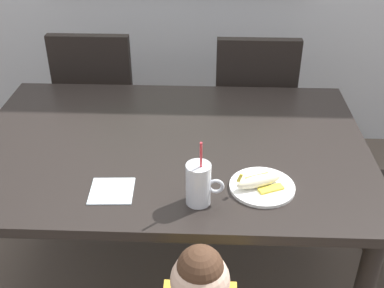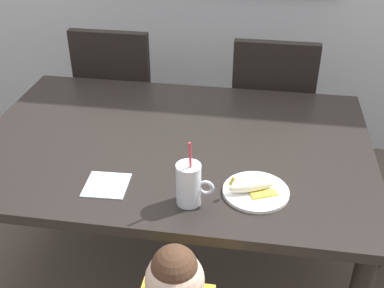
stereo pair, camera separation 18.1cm
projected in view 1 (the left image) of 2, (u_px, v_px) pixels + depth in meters
name	position (u px, v px, depth m)	size (l,w,h in m)	color
ground_plane	(174.00, 271.00, 2.33)	(24.00, 24.00, 0.00)	brown
dining_table	(170.00, 159.00, 1.99)	(1.60, 1.08, 0.74)	black
dining_chair_left	(100.00, 100.00, 2.70)	(0.44, 0.44, 0.96)	black
dining_chair_right	(253.00, 104.00, 2.66)	(0.44, 0.44, 0.96)	black
milk_cup	(199.00, 186.00, 1.58)	(0.13, 0.08, 0.25)	silver
snack_plate	(262.00, 187.00, 1.68)	(0.23, 0.23, 0.01)	white
peeled_banana	(259.00, 181.00, 1.66)	(0.18, 0.13, 0.07)	#F4EAC6
paper_napkin	(112.00, 191.00, 1.66)	(0.15, 0.15, 0.00)	silver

